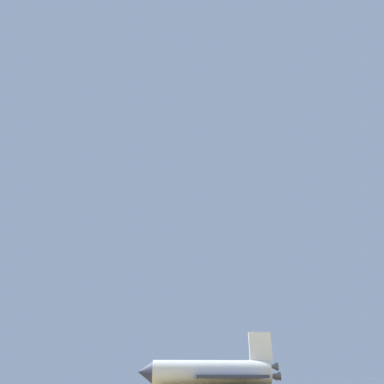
% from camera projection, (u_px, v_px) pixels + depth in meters
% --- Properties ---
extents(space_shuttle, '(38.78, 26.72, 15.80)m').
position_uv_depth(space_shuttle, '(210.00, 372.00, 100.81)').
color(space_shuttle, white).
rests_on(space_shuttle, ground).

